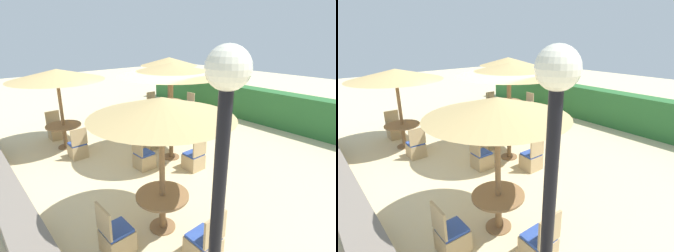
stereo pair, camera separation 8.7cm
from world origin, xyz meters
The scene contains 23 objects.
ground_plane centered at (0.00, 0.00, 0.00)m, with size 40.00×40.00×0.00m, color beige.
hedge_row centered at (0.00, 5.55, 0.67)m, with size 13.00×0.70×1.33m, color #2D6B33.
stone_border centered at (0.00, -3.57, 0.24)m, with size 10.00×0.56×0.48m, color slate.
lamp_post centered at (4.21, -2.38, 2.35)m, with size 0.36×0.36×3.32m.
parasol_center centered at (0.21, 0.55, 2.53)m, with size 2.90×2.90×2.70m.
round_table_center centered at (0.21, 0.55, 0.55)m, with size 1.00×1.00×0.71m.
patio_chair_center_east centered at (1.12, 0.55, 0.26)m, with size 0.46×0.46×0.93m.
patio_chair_center_west centered at (-0.75, 0.55, 0.26)m, with size 0.46×0.46×0.93m.
patio_chair_center_south centered at (0.21, -0.43, 0.26)m, with size 0.46×0.46×0.93m.
parasol_front_right centered at (2.34, -1.51, 2.29)m, with size 2.37×2.37×2.47m.
round_table_front_right centered at (2.34, -1.51, 0.53)m, with size 0.95×0.95×0.70m.
patio_chair_front_right_south centered at (2.30, -2.45, 0.26)m, with size 0.46×0.46×0.93m.
patio_chair_front_right_east centered at (3.33, -1.48, 0.26)m, with size 0.46×0.46×0.93m.
parasol_front_left centered at (-2.52, -1.53, 2.29)m, with size 2.75×2.75×2.46m.
round_table_front_left centered at (-2.52, -1.53, 0.59)m, with size 1.06×1.06×0.75m.
patio_chair_front_left_west centered at (-3.50, -1.49, 0.26)m, with size 0.46×0.46×0.93m.
patio_chair_front_left_east centered at (-1.55, -1.51, 0.26)m, with size 0.46×0.46×0.93m.
parasol_back_left centered at (-2.82, 3.04, 2.37)m, with size 2.31×2.31×2.55m.
round_table_back_left centered at (-2.82, 3.04, 0.61)m, with size 1.16×1.16×0.75m.
patio_chair_back_left_east centered at (-1.75, 3.01, 0.26)m, with size 0.46×0.46×0.93m.
patio_chair_back_left_north centered at (-2.79, 4.14, 0.26)m, with size 0.46×0.46×0.93m.
patio_chair_back_left_west centered at (-3.90, 3.03, 0.26)m, with size 0.46×0.46×0.93m.
patio_chair_back_left_south centered at (-2.79, 1.93, 0.26)m, with size 0.46×0.46×0.93m.
Camera 1 is at (5.44, -4.02, 3.37)m, focal length 28.00 mm.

